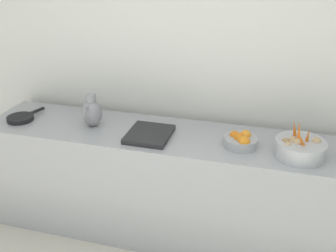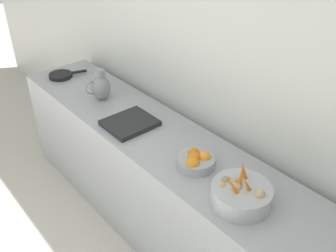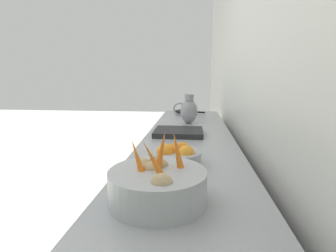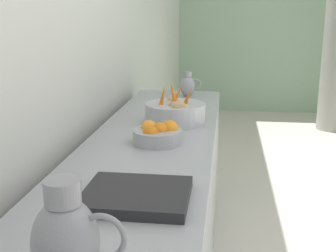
{
  "view_description": "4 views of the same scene",
  "coord_description": "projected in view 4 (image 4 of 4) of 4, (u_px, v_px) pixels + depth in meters",
  "views": [
    {
      "loc": [
        0.83,
        0.44,
        2.1
      ],
      "look_at": [
        -1.51,
        -0.21,
        0.97
      ],
      "focal_mm": 40.52,
      "sensor_mm": 36.0,
      "label": 1
    },
    {
      "loc": [
        -0.2,
        1.57,
        2.3
      ],
      "look_at": [
        -1.51,
        0.04,
        1.04
      ],
      "focal_mm": 40.35,
      "sensor_mm": 36.0,
      "label": 2
    },
    {
      "loc": [
        -1.57,
        1.49,
        1.29
      ],
      "look_at": [
        -1.41,
        -0.12,
        0.98
      ],
      "focal_mm": 28.08,
      "sensor_mm": 36.0,
      "label": 3
    },
    {
      "loc": [
        -1.19,
        -1.64,
        1.49
      ],
      "look_at": [
        -1.39,
        -0.13,
        1.08
      ],
      "focal_mm": 47.69,
      "sensor_mm": 36.0,
      "label": 4
    }
  ],
  "objects": [
    {
      "name": "tile_wall_left",
      "position": [
        72.0,
        6.0,
        2.17
      ],
      "size": [
        0.1,
        8.99,
        3.0
      ],
      "primitive_type": "cube",
      "color": "silver",
      "rests_on": "ground_plane"
    },
    {
      "name": "orange_bowl",
      "position": [
        158.0,
        134.0,
        2.05
      ],
      "size": [
        0.23,
        0.23,
        0.1
      ],
      "color": "#9EA0A5",
      "rests_on": "prep_counter"
    },
    {
      "name": "metal_pitcher_tall",
      "position": [
        67.0,
        240.0,
        0.97
      ],
      "size": [
        0.21,
        0.15,
        0.25
      ],
      "color": "gray",
      "rests_on": "prep_counter"
    },
    {
      "name": "metal_pitcher_short",
      "position": [
        188.0,
        85.0,
        3.14
      ],
      "size": [
        0.15,
        0.1,
        0.18
      ],
      "color": "#939399",
      "rests_on": "prep_counter"
    },
    {
      "name": "vegetable_colander",
      "position": [
        175.0,
        112.0,
        2.41
      ],
      "size": [
        0.32,
        0.32,
        0.24
      ],
      "color": "#ADAFB5",
      "rests_on": "prep_counter"
    },
    {
      "name": "counter_sink_basin",
      "position": [
        136.0,
        195.0,
        1.44
      ],
      "size": [
        0.34,
        0.3,
        0.04
      ],
      "primitive_type": "cube",
      "color": "#232326",
      "rests_on": "prep_counter"
    }
  ]
}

